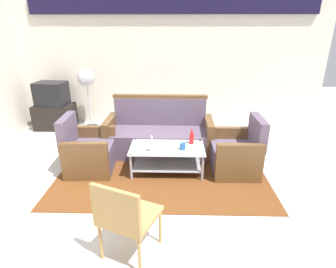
{
  "coord_description": "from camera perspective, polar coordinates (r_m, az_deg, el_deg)",
  "views": [
    {
      "loc": [
        0.06,
        -3.0,
        2.1
      ],
      "look_at": [
        -0.03,
        0.62,
        0.65
      ],
      "focal_mm": 29.32,
      "sensor_mm": 36.0,
      "label": 1
    }
  ],
  "objects": [
    {
      "name": "armchair_left",
      "position": [
        4.36,
        -16.21,
        -3.68
      ],
      "size": [
        0.73,
        0.79,
        0.85
      ],
      "rotation": [
        0.0,
        0.0,
        -1.53
      ],
      "color": "#5B4C60",
      "rests_on": "rug"
    },
    {
      "name": "bottle_red",
      "position": [
        4.17,
        4.93,
        -0.87
      ],
      "size": [
        0.07,
        0.07,
        0.23
      ],
      "color": "red",
      "rests_on": "coffee_table"
    },
    {
      "name": "tv_stand",
      "position": [
        6.39,
        -22.41,
        3.39
      ],
      "size": [
        0.8,
        0.5,
        0.52
      ],
      "primitive_type": "cube",
      "color": "black",
      "rests_on": "ground"
    },
    {
      "name": "pedestal_fan",
      "position": [
        5.99,
        -16.56,
        10.47
      ],
      "size": [
        0.36,
        0.36,
        1.27
      ],
      "color": "#2D2D33",
      "rests_on": "ground"
    },
    {
      "name": "rug",
      "position": [
        4.27,
        -1.21,
        -7.55
      ],
      "size": [
        3.08,
        2.12,
        0.01
      ],
      "primitive_type": "cube",
      "color": "brown",
      "rests_on": "ground"
    },
    {
      "name": "bottle_clear",
      "position": [
        3.91,
        -3.39,
        -2.38
      ],
      "size": [
        0.07,
        0.07,
        0.24
      ],
      "color": "silver",
      "rests_on": "coffee_table"
    },
    {
      "name": "cup",
      "position": [
        3.98,
        3.08,
        -2.57
      ],
      "size": [
        0.08,
        0.08,
        0.1
      ],
      "primitive_type": "cylinder",
      "color": "#2659A5",
      "rests_on": "coffee_table"
    },
    {
      "name": "ground_plane",
      "position": [
        3.66,
        0.26,
        -13.17
      ],
      "size": [
        14.0,
        14.0,
        0.0
      ],
      "primitive_type": "plane",
      "color": "beige"
    },
    {
      "name": "wicker_chair",
      "position": [
        2.62,
        -9.01,
        -16.24
      ],
      "size": [
        0.63,
        0.63,
        0.84
      ],
      "rotation": [
        0.0,
        0.0,
        -0.4
      ],
      "color": "#AD844C",
      "rests_on": "ground"
    },
    {
      "name": "television",
      "position": [
        6.26,
        -23.05,
        7.73
      ],
      "size": [
        0.65,
        0.51,
        0.48
      ],
      "rotation": [
        0.0,
        0.0,
        3.03
      ],
      "color": "black",
      "rests_on": "tv_stand"
    },
    {
      "name": "coffee_table",
      "position": [
        4.13,
        -0.18,
        -4.47
      ],
      "size": [
        1.1,
        0.6,
        0.4
      ],
      "color": "silver",
      "rests_on": "rug"
    },
    {
      "name": "armchair_right",
      "position": [
        4.27,
        14.09,
        -4.01
      ],
      "size": [
        0.71,
        0.77,
        0.85
      ],
      "rotation": [
        0.0,
        0.0,
        1.58
      ],
      "color": "#5B4C60",
      "rests_on": "rug"
    },
    {
      "name": "couch",
      "position": [
        4.74,
        -1.81,
        -0.31
      ],
      "size": [
        1.81,
        0.77,
        0.96
      ],
      "rotation": [
        0.0,
        0.0,
        3.13
      ],
      "color": "#5B4C60",
      "rests_on": "rug"
    },
    {
      "name": "wall_back",
      "position": [
        6.09,
        0.92,
        15.92
      ],
      "size": [
        6.52,
        0.19,
        2.8
      ],
      "color": "silver",
      "rests_on": "ground"
    }
  ]
}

